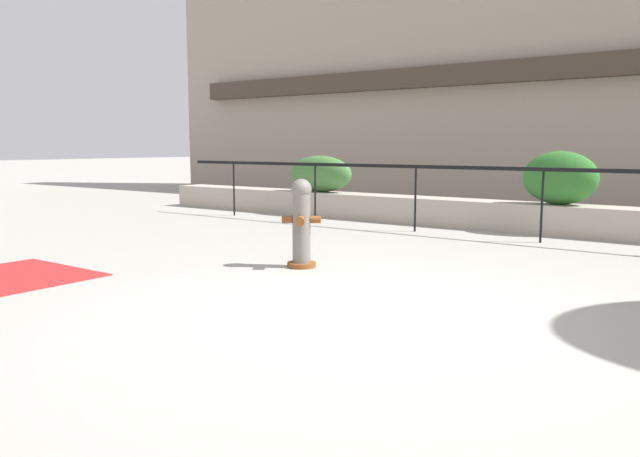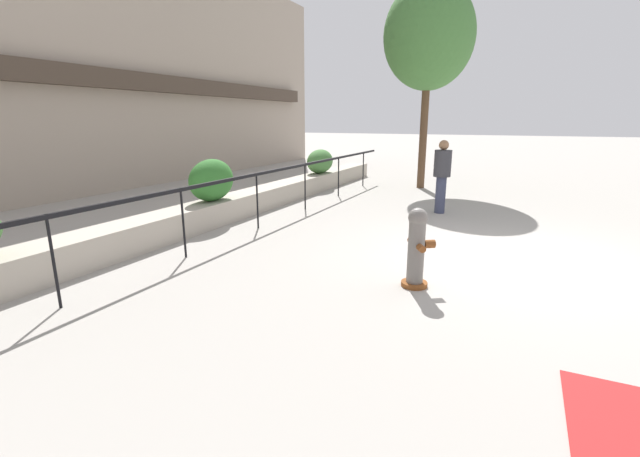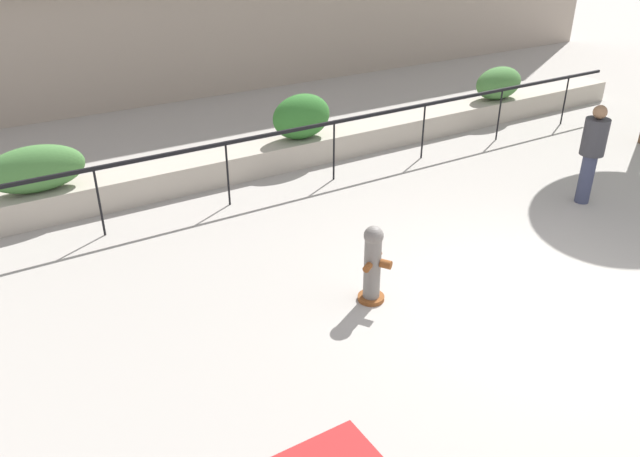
% 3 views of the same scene
% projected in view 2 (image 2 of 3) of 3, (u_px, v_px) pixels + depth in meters
% --- Properties ---
extents(ground_plane, '(120.00, 120.00, 0.00)m').
position_uv_depth(ground_plane, '(516.00, 260.00, 6.86)').
color(ground_plane, '#9E9991').
extents(building_facade, '(30.00, 1.36, 8.00)m').
position_uv_depth(building_facade, '(17.00, 47.00, 10.82)').
color(building_facade, gray).
rests_on(building_facade, ground).
extents(planter_wall_low, '(18.00, 0.70, 0.50)m').
position_uv_depth(planter_wall_low, '(215.00, 212.00, 9.28)').
color(planter_wall_low, '#ADA393').
rests_on(planter_wall_low, ground).
extents(fence_railing_segment, '(15.00, 0.05, 1.15)m').
position_uv_depth(fence_railing_segment, '(256.00, 179.00, 8.63)').
color(fence_railing_segment, black).
rests_on(fence_railing_segment, ground).
extents(hedge_bush_1, '(1.23, 0.66, 0.89)m').
position_uv_depth(hedge_bush_1, '(212.00, 180.00, 9.06)').
color(hedge_bush_1, '#2D6B28').
rests_on(hedge_bush_1, planter_wall_low).
extents(hedge_bush_2, '(1.29, 0.70, 0.76)m').
position_uv_depth(hedge_bush_2, '(320.00, 161.00, 13.81)').
color(hedge_bush_2, '#427538').
rests_on(hedge_bush_2, planter_wall_low).
extents(fire_hydrant, '(0.49, 0.49, 1.08)m').
position_uv_depth(fire_hydrant, '(417.00, 247.00, 5.66)').
color(fire_hydrant, brown).
rests_on(fire_hydrant, ground).
extents(street_tree, '(3.04, 2.74, 6.25)m').
position_uv_depth(street_tree, '(429.00, 37.00, 13.01)').
color(street_tree, brown).
rests_on(street_tree, ground).
extents(pedestrian, '(0.41, 0.41, 1.73)m').
position_uv_depth(pedestrian, '(442.00, 172.00, 10.10)').
color(pedestrian, '#383D56').
rests_on(pedestrian, ground).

